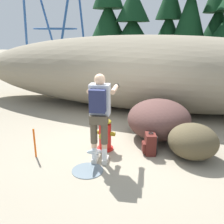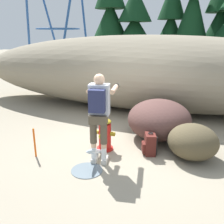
# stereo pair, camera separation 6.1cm
# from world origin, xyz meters

# --- Properties ---
(ground_plane) EXTENTS (56.00, 56.00, 0.04)m
(ground_plane) POSITION_xyz_m (0.00, 0.00, -0.02)
(ground_plane) COLOR gray
(dirt_embankment) EXTENTS (12.42, 3.20, 2.34)m
(dirt_embankment) POSITION_xyz_m (0.00, 3.16, 1.17)
(dirt_embankment) COLOR gray
(dirt_embankment) RESTS_ON ground_plane
(fire_hydrant) EXTENTS (0.44, 0.39, 0.73)m
(fire_hydrant) POSITION_xyz_m (-0.20, -0.19, 0.33)
(fire_hydrant) COLOR red
(fire_hydrant) RESTS_ON ground_plane
(hydrant_water_jet) EXTENTS (0.57, 1.05, 0.43)m
(hydrant_water_jet) POSITION_xyz_m (-0.20, -0.86, 0.14)
(hydrant_water_jet) COLOR silver
(hydrant_water_jet) RESTS_ON ground_plane
(utility_worker) EXTENTS (0.63, 1.02, 1.69)m
(utility_worker) POSITION_xyz_m (-0.11, -0.69, 1.07)
(utility_worker) COLOR beige
(utility_worker) RESTS_ON ground_plane
(spare_backpack) EXTENTS (0.34, 0.35, 0.47)m
(spare_backpack) POSITION_xyz_m (0.74, -0.09, 0.22)
(spare_backpack) COLOR #511E19
(spare_backpack) RESTS_ON ground_plane
(boulder_large) EXTENTS (1.66, 1.78, 0.90)m
(boulder_large) POSITION_xyz_m (0.77, 0.84, 0.45)
(boulder_large) COLOR #4E332F
(boulder_large) RESTS_ON ground_plane
(boulder_mid) EXTENTS (1.16, 1.14, 0.69)m
(boulder_mid) POSITION_xyz_m (1.56, 0.03, 0.35)
(boulder_mid) COLOR #4E442E
(boulder_mid) RESTS_ON ground_plane
(pine_tree_far_left) EXTENTS (2.65, 2.65, 6.02)m
(pine_tree_far_left) POSITION_xyz_m (-3.43, 9.24, 3.30)
(pine_tree_far_left) COLOR #47331E
(pine_tree_far_left) RESTS_ON ground_plane
(pine_tree_left) EXTENTS (2.84, 2.84, 4.78)m
(pine_tree_left) POSITION_xyz_m (-2.01, 9.16, 2.67)
(pine_tree_left) COLOR #47331E
(pine_tree_left) RESTS_ON ground_plane
(pine_tree_center) EXTENTS (2.29, 2.29, 5.18)m
(pine_tree_center) POSITION_xyz_m (-0.15, 9.82, 2.75)
(pine_tree_center) COLOR #47331E
(pine_tree_center) RESTS_ON ground_plane
(pine_tree_right) EXTENTS (2.14, 2.14, 6.91)m
(pine_tree_right) POSITION_xyz_m (0.96, 9.27, 3.62)
(pine_tree_right) COLOR #47331E
(pine_tree_right) RESTS_ON ground_plane
(pine_tree_far_right) EXTENTS (2.45, 2.45, 5.74)m
(pine_tree_far_right) POSITION_xyz_m (2.33, 9.77, 2.98)
(pine_tree_far_right) COLOR #47331E
(pine_tree_far_right) RESTS_ON ground_plane
(survey_stake) EXTENTS (0.04, 0.04, 0.60)m
(survey_stake) POSITION_xyz_m (-1.40, -0.95, 0.30)
(survey_stake) COLOR #E55914
(survey_stake) RESTS_ON ground_plane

